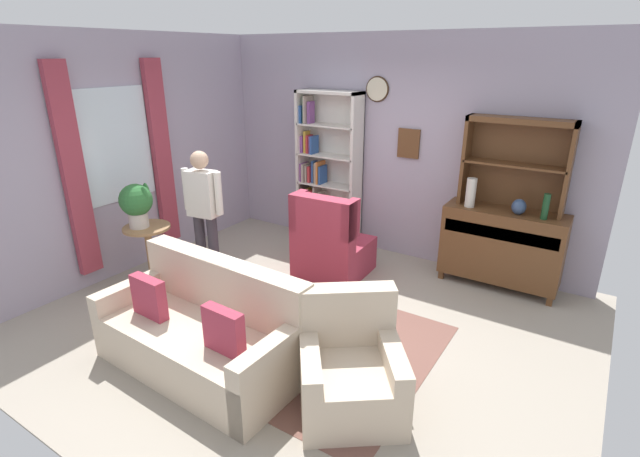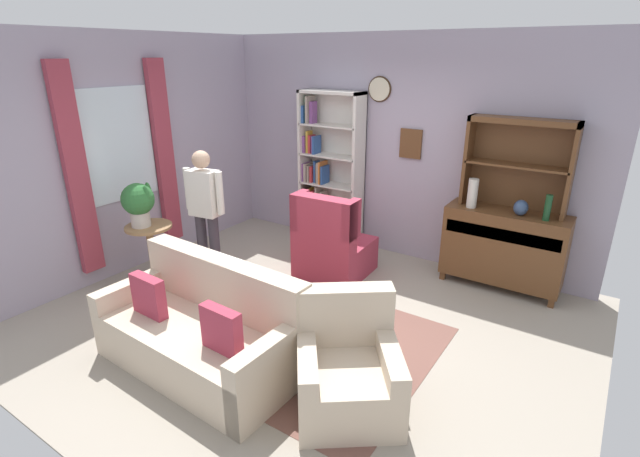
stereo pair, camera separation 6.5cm
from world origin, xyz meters
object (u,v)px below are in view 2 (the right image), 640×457
(vase_round, at_px, (521,208))
(book_stack, at_px, (268,282))
(bottle_wine, at_px, (548,208))
(potted_plant_large, at_px, (139,202))
(sideboard_hutch, at_px, (519,152))
(couch_floral, at_px, (203,332))
(coffee_table, at_px, (261,293))
(bookshelf, at_px, (326,174))
(plant_stand, at_px, (151,248))
(vase_tall, at_px, (473,193))
(sideboard, at_px, (503,246))
(wingback_chair, at_px, (332,246))
(person_reading, at_px, (205,208))
(armchair_floral, at_px, (347,373))

(vase_round, bearing_deg, book_stack, -132.51)
(bottle_wine, xyz_separation_m, potted_plant_large, (-3.83, -2.11, -0.05))
(sideboard_hutch, distance_m, bottle_wine, 0.67)
(potted_plant_large, distance_m, book_stack, 1.82)
(couch_floral, height_order, coffee_table, couch_floral)
(vase_round, bearing_deg, coffee_table, -131.99)
(bookshelf, height_order, potted_plant_large, bookshelf)
(sideboard_hutch, xyz_separation_m, coffee_table, (-1.75, -2.27, -1.21))
(sideboard_hutch, xyz_separation_m, book_stack, (-1.72, -2.19, -1.10))
(bookshelf, bearing_deg, vase_round, -3.35)
(plant_stand, bearing_deg, vase_tall, 34.58)
(sideboard_hutch, relative_size, coffee_table, 1.38)
(sideboard, distance_m, vase_round, 0.52)
(sideboard_hutch, height_order, bottle_wine, sideboard_hutch)
(wingback_chair, bearing_deg, person_reading, -142.09)
(vase_tall, bearing_deg, plant_stand, -145.42)
(bookshelf, height_order, armchair_floral, bookshelf)
(sideboard_hutch, bearing_deg, person_reading, -147.71)
(bottle_wine, bearing_deg, wingback_chair, -160.84)
(bookshelf, xyz_separation_m, sideboard_hutch, (2.45, 0.03, 0.58))
(sideboard_hutch, bearing_deg, wingback_chair, -151.78)
(bookshelf, xyz_separation_m, vase_round, (2.58, -0.15, 0.02))
(bottle_wine, height_order, wingback_chair, bottle_wine)
(plant_stand, bearing_deg, vase_round, 30.61)
(plant_stand, bearing_deg, potted_plant_large, -132.34)
(bookshelf, height_order, wingback_chair, bookshelf)
(sideboard, relative_size, vase_round, 7.65)
(bottle_wine, bearing_deg, armchair_floral, -108.59)
(vase_round, relative_size, book_stack, 0.80)
(vase_round, xyz_separation_m, book_stack, (-1.85, -2.02, -0.55))
(plant_stand, bearing_deg, bottle_wine, 28.59)
(bottle_wine, distance_m, coffee_table, 3.06)
(vase_round, bearing_deg, potted_plant_large, -149.13)
(sideboard_hutch, bearing_deg, bottle_wine, -26.96)
(vase_tall, height_order, plant_stand, vase_tall)
(sideboard, height_order, plant_stand, sideboard)
(vase_round, xyz_separation_m, bottle_wine, (0.26, -0.02, 0.05))
(person_reading, bearing_deg, bottle_wine, 26.43)
(coffee_table, bearing_deg, potted_plant_large, -178.50)
(coffee_table, bearing_deg, vase_round, 48.01)
(sideboard, relative_size, couch_floral, 0.71)
(sideboard_hutch, xyz_separation_m, plant_stand, (-3.40, -2.26, -1.12))
(wingback_chair, relative_size, coffee_table, 1.31)
(sideboard, bearing_deg, vase_round, -27.17)
(sideboard, distance_m, sideboard_hutch, 1.06)
(armchair_floral, xyz_separation_m, plant_stand, (-2.93, 0.50, 0.15))
(sideboard_hutch, xyz_separation_m, couch_floral, (-1.76, -3.02, -1.25))
(sideboard_hutch, xyz_separation_m, vase_tall, (-0.39, -0.19, -0.48))
(sideboard_hutch, relative_size, book_stack, 5.16)
(coffee_table, bearing_deg, vase_tall, 56.75)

